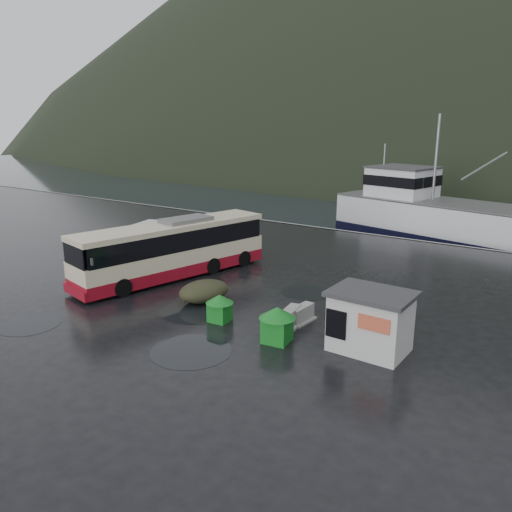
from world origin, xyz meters
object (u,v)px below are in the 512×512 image
Objects in this scene: waste_bin_right at (220,321)px; jersey_barrier_a at (290,326)px; coach_bus at (174,276)px; ticket_kiosk at (368,350)px; white_van at (141,263)px; waste_bin_left at (277,341)px; fishing_trawler at (464,228)px; jersey_barrier_c at (382,356)px; dome_tent at (204,301)px; jersey_barrier_b at (301,322)px.

waste_bin_right reaches higher than jersey_barrier_a.
coach_bus is 3.84× the size of ticket_kiosk.
white_van is 3.74× the size of waste_bin_left.
jersey_barrier_a is at bearing -79.74° from fishing_trawler.
white_van is at bearing 168.59° from ticket_kiosk.
waste_bin_left is 4.43m from jersey_barrier_c.
jersey_barrier_b is (5.66, 0.47, 0.00)m from dome_tent.
jersey_barrier_c is at bearing -70.40° from fishing_trawler.
jersey_barrier_b is (14.02, -2.77, 0.00)m from white_van.
waste_bin_right is at bearing -18.20° from coach_bus.
jersey_barrier_c is 0.05× the size of fishing_trawler.
waste_bin_left is 1.20× the size of waste_bin_right.
jersey_barrier_a is at bearing -2.48° from coach_bus.
fishing_trawler is (-2.76, 28.54, 0.00)m from ticket_kiosk.
white_van is 4.47× the size of waste_bin_right.
coach_bus is 28.00m from fishing_trawler.
waste_bin_right is 3.89m from jersey_barrier_b.
dome_tent is at bearing -175.22° from jersey_barrier_b.
waste_bin_left reaches higher than jersey_barrier_a.
jersey_barrier_b is at bearing 164.36° from jersey_barrier_c.
dome_tent is at bearing 175.59° from jersey_barrier_c.
ticket_kiosk is 0.11× the size of fishing_trawler.
ticket_kiosk is at bearing -15.09° from jersey_barrier_b.
fishing_trawler is (-3.42, 28.77, 0.00)m from jersey_barrier_c.
white_van is at bearing 167.73° from jersey_barrier_c.
waste_bin_left is 1.00× the size of jersey_barrier_b.
ticket_kiosk is (17.85, -3.80, 0.00)m from white_van.
jersey_barrier_a is (-0.43, 1.81, 0.00)m from waste_bin_left.
ticket_kiosk is 3.96m from jersey_barrier_b.
fishing_trawler is (1.26, 28.23, 0.00)m from jersey_barrier_a.
jersey_barrier_c is at bearing -0.01° from coach_bus.
white_van is 8.97m from dome_tent.
coach_bus is 4.96m from dome_tent.
coach_bus reaches higher than waste_bin_left.
ticket_kiosk is 2.06× the size of jersey_barrier_b.
coach_bus reaches higher than white_van.
waste_bin_right reaches higher than jersey_barrier_b.
fishing_trawler reaches higher than coach_bus.
ticket_kiosk is 2.15× the size of jersey_barrier_c.
fishing_trawler reaches higher than waste_bin_left.
jersey_barrier_a is (5.47, -0.24, 0.00)m from dome_tent.
dome_tent is 10.18m from jersey_barrier_c.
waste_bin_left is at bearing -10.94° from coach_bus.
white_van is 0.21× the size of fishing_trawler.
coach_bus is at bearing -27.92° from white_van.
jersey_barrier_c is (4.24, 1.27, 0.00)m from waste_bin_left.
coach_bus reaches higher than jersey_barrier_a.
coach_bus is at bearing 152.44° from dome_tent.
dome_tent is 28.78m from fishing_trawler.
waste_bin_right is 29.96m from fishing_trawler.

